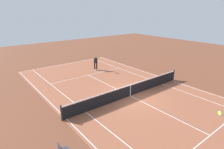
% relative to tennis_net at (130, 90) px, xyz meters
% --- Properties ---
extents(ground_plane, '(60.00, 60.00, 0.00)m').
position_rel_tennis_net_xyz_m(ground_plane, '(0.00, 0.00, -0.49)').
color(ground_plane, brown).
extents(court_slab, '(24.20, 11.40, 0.00)m').
position_rel_tennis_net_xyz_m(court_slab, '(0.00, 0.00, -0.49)').
color(court_slab, '#935138').
rests_on(court_slab, ground_plane).
extents(court_line_markings, '(23.85, 11.05, 0.01)m').
position_rel_tennis_net_xyz_m(court_line_markings, '(0.00, 0.00, -0.49)').
color(court_line_markings, white).
rests_on(court_line_markings, ground_plane).
extents(tennis_net, '(0.10, 11.70, 1.08)m').
position_rel_tennis_net_xyz_m(tennis_net, '(0.00, 0.00, 0.00)').
color(tennis_net, '#2D2D33').
rests_on(tennis_net, ground_plane).
extents(tennis_player_near, '(1.17, 0.75, 1.70)m').
position_rel_tennis_net_xyz_m(tennis_player_near, '(7.40, -1.61, 0.44)').
color(tennis_player_near, black).
rests_on(tennis_player_near, ground_plane).
extents(tennis_ball, '(0.07, 0.07, 0.07)m').
position_rel_tennis_net_xyz_m(tennis_ball, '(0.21, -0.29, -0.46)').
color(tennis_ball, '#CCE01E').
rests_on(tennis_ball, ground_plane).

